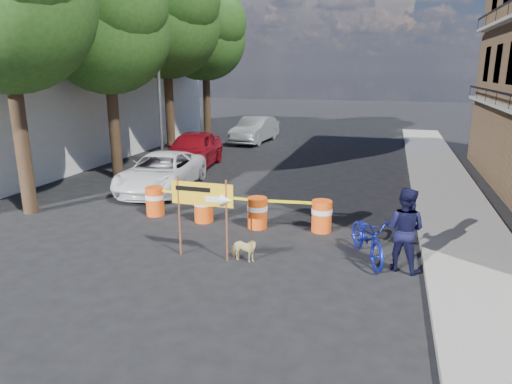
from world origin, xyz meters
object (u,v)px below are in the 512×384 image
Objects in this scene: barrel_mid_right at (257,212)px; detour_sign at (210,201)px; barrel_far_left at (155,201)px; sedan_red at (193,150)px; barrel_far_right at (322,215)px; dog at (244,250)px; barrel_mid_left at (204,206)px; sedan_silver at (255,130)px; pedestrian at (404,229)px; suv_white at (161,172)px; bicycle at (369,217)px.

detour_sign is at bearing -99.95° from barrel_mid_right.
sedan_red is (-1.75, 6.89, 0.37)m from barrel_far_left.
dog is at bearing -119.30° from barrel_far_right.
barrel_mid_left is 3.52m from barrel_far_right.
sedan_red is 8.21m from sedan_silver.
dog is 0.15× the size of sedan_silver.
sedan_silver is (-8.52, 17.13, -0.18)m from pedestrian.
suv_white is (-8.63, 4.96, -0.28)m from pedestrian.
barrel_mid_right is at bearing -6.07° from pedestrian.
bicycle is at bearing -5.95° from pedestrian.
sedan_red is at bearing 90.52° from suv_white.
dog is 0.14× the size of sedan_red.
barrel_mid_right is at bearing -40.11° from suv_white.
pedestrian is 2.70× the size of dog.
bicycle reaches higher than barrel_far_left.
barrel_mid_left is 1.70m from barrel_mid_right.
sedan_silver is at bearing 94.43° from barrel_far_left.
bicycle is 2.99× the size of dog.
barrel_far_right is at bearing 2.15° from barrel_mid_left.
barrel_far_left is 1.71m from barrel_mid_left.
barrel_far_left is 0.19× the size of sedan_silver.
detour_sign reaches higher than barrel_far_left.
bicycle is at bearing -60.67° from sedan_silver.
barrel_mid_right is at bearing 17.00° from dog.
pedestrian is 0.40× the size of sedan_silver.
sedan_red is (-8.31, 8.58, -0.23)m from bicycle.
barrel_far_left and barrel_mid_left have the same top height.
detour_sign is 0.40× the size of suv_white.
barrel_far_left is 0.18× the size of sedan_red.
dog is at bearing -50.43° from barrel_mid_left.
barrel_mid_left is at bearing -52.02° from suv_white.
pedestrian is 12.76m from sedan_red.
barrel_far_left is 1.26× the size of dog.
sedan_red is (-6.97, 6.92, 0.37)m from barrel_far_right.
pedestrian is at bearing -72.02° from dog.
detour_sign is (-0.43, -2.48, 1.00)m from barrel_mid_right.
dog is at bearing 5.92° from detour_sign.
sedan_red reaches higher than barrel_mid_right.
pedestrian is at bearing -58.99° from sedan_silver.
barrel_mid_right is 0.18× the size of suv_white.
dog is (-1.47, -2.61, -0.17)m from barrel_far_right.
sedan_silver is (0.58, 8.19, -0.05)m from sedan_red.
barrel_far_right is 2.98m from pedestrian.
sedan_red is (-0.47, 3.98, 0.15)m from suv_white.
bicycle is 0.45× the size of sedan_silver.
detour_sign reaches higher than barrel_far_right.
barrel_far_left is 4.60m from dog.
barrel_mid_right and barrel_far_right have the same top height.
detour_sign is (1.26, -2.55, 1.00)m from barrel_mid_left.
suv_white is at bearing 127.74° from bicycle.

